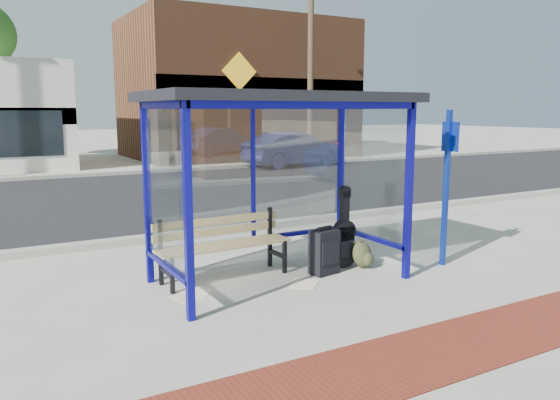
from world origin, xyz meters
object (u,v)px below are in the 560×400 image
backpack (363,255)px  parked_car (294,150)px  suitcase (324,252)px  fire_hydrant (338,151)px  guitar_bag (344,239)px  bench (223,242)px

backpack → parked_car: size_ratio=0.09×
suitcase → fire_hydrant: fire_hydrant is taller
guitar_bag → fire_hydrant: (9.58, 13.61, 0.04)m
parked_car → fire_hydrant: parked_car is taller
guitar_bag → backpack: guitar_bag is taller
bench → backpack: bench is taller
bench → fire_hydrant: (11.28, 13.24, -0.05)m
backpack → suitcase: bearing=165.2°
parked_car → suitcase: bearing=143.4°
guitar_bag → suitcase: bearing=-159.3°
bench → suitcase: (1.27, -0.53, -0.18)m
suitcase → parked_car: 14.36m
bench → guitar_bag: (1.70, -0.37, -0.08)m
bench → backpack: (1.91, -0.55, -0.30)m
guitar_bag → backpack: bearing=-40.5°
bench → guitar_bag: guitar_bag is taller
guitar_bag → parked_car: 14.01m
fire_hydrant → bench: bearing=-130.4°
bench → suitcase: size_ratio=2.77×
suitcase → backpack: suitcase is taller
parked_car → backpack: bearing=145.7°
bench → suitcase: 1.38m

